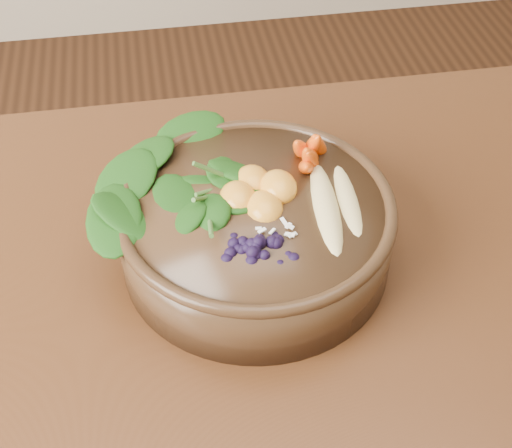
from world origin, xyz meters
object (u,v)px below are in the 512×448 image
object	(u,v)px
banana_halves	(338,193)
blueberry_pile	(258,232)
dining_table	(367,445)
stoneware_bowl	(256,232)
kale_heap	(215,151)
carrot_cluster	(306,128)
mandarin_cluster	(258,182)

from	to	relation	value
banana_halves	blueberry_pile	size ratio (longest dim) A/B	1.19
dining_table	stoneware_bowl	distance (m)	0.22
kale_heap	blueberry_pile	bearing A→B (deg)	-79.05
kale_heap	carrot_cluster	xyz separation A→B (m)	(0.09, -0.00, 0.02)
carrot_cluster	blueberry_pile	distance (m)	0.13
carrot_cluster	mandarin_cluster	size ratio (longest dim) A/B	0.87
stoneware_bowl	mandarin_cluster	distance (m)	0.05
stoneware_bowl	carrot_cluster	bearing A→B (deg)	45.45
carrot_cluster	dining_table	bearing A→B (deg)	-74.75
stoneware_bowl	banana_halves	distance (m)	0.09
mandarin_cluster	kale_heap	bearing A→B (deg)	127.36
dining_table	carrot_cluster	distance (m)	0.30
carrot_cluster	blueberry_pile	xyz separation A→B (m)	(-0.07, -0.11, -0.02)
kale_heap	blueberry_pile	world-z (taller)	kale_heap
dining_table	carrot_cluster	size ratio (longest dim) A/B	22.61
banana_halves	stoneware_bowl	bearing A→B (deg)	-177.26
stoneware_bowl	kale_heap	world-z (taller)	kale_heap
dining_table	stoneware_bowl	size ratio (longest dim) A/B	6.24
stoneware_bowl	mandarin_cluster	world-z (taller)	mandarin_cluster
dining_table	blueberry_pile	size ratio (longest dim) A/B	13.50
dining_table	kale_heap	size ratio (longest dim) A/B	9.52
kale_heap	carrot_cluster	size ratio (longest dim) A/B	2.38
stoneware_bowl	blueberry_pile	size ratio (longest dim) A/B	2.16
dining_table	carrot_cluster	xyz separation A→B (m)	(-0.02, 0.22, 0.20)
carrot_cluster	stoneware_bowl	bearing A→B (deg)	-123.69
carrot_cluster	blueberry_pile	world-z (taller)	carrot_cluster
mandarin_cluster	carrot_cluster	bearing A→B (deg)	39.34
banana_halves	carrot_cluster	bearing A→B (deg)	113.06
dining_table	carrot_cluster	bearing A→B (deg)	94.40
dining_table	kale_heap	bearing A→B (deg)	114.93
stoneware_bowl	banana_halves	size ratio (longest dim) A/B	1.82
banana_halves	mandarin_cluster	distance (m)	0.07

